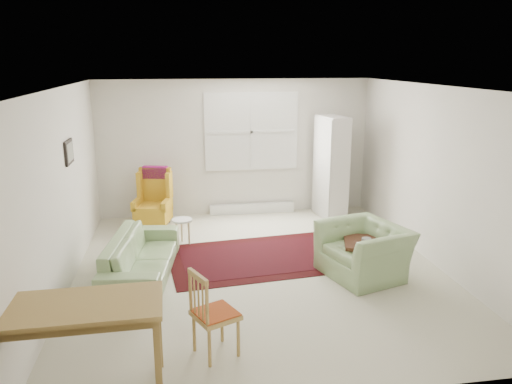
{
  "coord_description": "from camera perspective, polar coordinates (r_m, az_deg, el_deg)",
  "views": [
    {
      "loc": [
        -1.06,
        -6.32,
        2.84
      ],
      "look_at": [
        0.0,
        0.3,
        1.05
      ],
      "focal_mm": 35.0,
      "sensor_mm": 36.0,
      "label": 1
    }
  ],
  "objects": [
    {
      "name": "room",
      "position": [
        6.81,
        0.28,
        1.49
      ],
      "size": [
        5.04,
        5.54,
        2.51
      ],
      "color": "beige",
      "rests_on": "ground"
    },
    {
      "name": "rug",
      "position": [
        7.42,
        0.26,
        -7.45
      ],
      "size": [
        2.75,
        1.93,
        0.03
      ],
      "primitive_type": null,
      "rotation": [
        0.0,
        0.0,
        0.11
      ],
      "color": "black",
      "rests_on": "ground"
    },
    {
      "name": "sofa",
      "position": [
        6.86,
        -13.0,
        -6.35
      ],
      "size": [
        1.01,
        2.03,
        0.79
      ],
      "primitive_type": "imported",
      "rotation": [
        0.0,
        0.0,
        1.44
      ],
      "color": "#87A56E",
      "rests_on": "ground"
    },
    {
      "name": "armchair",
      "position": [
        6.87,
        12.25,
        -6.04
      ],
      "size": [
        1.22,
        1.31,
        0.84
      ],
      "primitive_type": "imported",
      "rotation": [
        0.0,
        0.0,
        -1.26
      ],
      "color": "#87A56E",
      "rests_on": "ground"
    },
    {
      "name": "wingback_chair",
      "position": [
        8.83,
        -11.77,
        -0.67
      ],
      "size": [
        0.72,
        0.74,
        1.02
      ],
      "primitive_type": null,
      "rotation": [
        0.0,
        0.0,
        -0.24
      ],
      "color": "gold",
      "rests_on": "ground"
    },
    {
      "name": "coffee_table",
      "position": [
        6.99,
        12.39,
        -7.29
      ],
      "size": [
        0.72,
        0.72,
        0.47
      ],
      "primitive_type": null,
      "rotation": [
        0.0,
        0.0,
        -0.28
      ],
      "color": "#472316",
      "rests_on": "ground"
    },
    {
      "name": "stool",
      "position": [
        7.97,
        -8.41,
        -4.49
      ],
      "size": [
        0.41,
        0.41,
        0.42
      ],
      "primitive_type": null,
      "rotation": [
        0.0,
        0.0,
        -0.43
      ],
      "color": "white",
      "rests_on": "ground"
    },
    {
      "name": "cabinet",
      "position": [
        9.23,
        8.59,
        2.83
      ],
      "size": [
        0.5,
        0.79,
        1.86
      ],
      "primitive_type": null,
      "rotation": [
        0.0,
        0.0,
        0.15
      ],
      "color": "silver",
      "rests_on": "ground"
    },
    {
      "name": "desk",
      "position": [
        4.72,
        -19.01,
        -16.63
      ],
      "size": [
        1.37,
        0.71,
        0.86
      ],
      "primitive_type": null,
      "rotation": [
        0.0,
        0.0,
        0.02
      ],
      "color": "#A68443",
      "rests_on": "ground"
    },
    {
      "name": "desk_chair",
      "position": [
        5.01,
        -4.65,
        -13.56
      ],
      "size": [
        0.52,
        0.52,
        0.9
      ],
      "primitive_type": null,
      "rotation": [
        0.0,
        0.0,
        2.0
      ],
      "color": "#A68443",
      "rests_on": "ground"
    }
  ]
}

